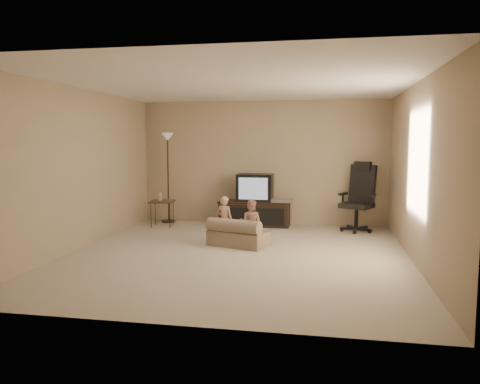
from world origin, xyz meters
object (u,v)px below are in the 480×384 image
Objects in this scene: tv_stand at (255,204)px; toddler_left at (225,220)px; side_table at (162,202)px; toddler_right at (251,223)px; floor_lamp at (168,157)px; office_chair at (358,206)px; child_sofa at (237,235)px.

toddler_left is at bearing -97.65° from tv_stand.
side_table is 2.44m from toddler_right.
side_table is (-1.80, -0.43, 0.06)m from tv_stand.
toddler_left is at bearing -48.78° from floor_lamp.
toddler_right is (-1.80, -1.59, -0.10)m from office_chair.
side_table is 0.93× the size of toddler_right.
toddler_left reaches higher than side_table.
office_chair is at bearing -4.15° from floor_lamp.
office_chair reaches higher than toddler_left.
office_chair is 3.81m from side_table.
tv_stand is at bearing -159.42° from office_chair.
floor_lamp is 2.61m from toddler_left.
floor_lamp reaches higher than side_table.
floor_lamp is at bearing 151.51° from child_sofa.
child_sofa is at bearing -112.93° from office_chair.
side_table is at bearing -149.94° from office_chair.
side_table is 0.88× the size of toddler_left.
child_sofa is 1.32× the size of toddler_left.
toddler_left is (1.57, -1.34, -0.10)m from side_table.
floor_lamp is 1.78× the size of child_sofa.
floor_lamp is 2.50× the size of toddler_right.
floor_lamp reaches higher than toddler_right.
floor_lamp reaches higher than toddler_left.
office_chair is at bearing 58.65° from child_sofa.
tv_stand is at bearing 13.47° from side_table.
tv_stand is 1.82m from toddler_right.
tv_stand is 2.10× the size of side_table.
toddler_left is (1.60, -1.83, -0.96)m from floor_lamp.
child_sofa is (1.84, -1.97, -1.17)m from floor_lamp.
side_table is at bearing -22.85° from toddler_left.
floor_lamp is at bearing 94.19° from side_table.
toddler_right is at bearing -42.45° from floor_lamp.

